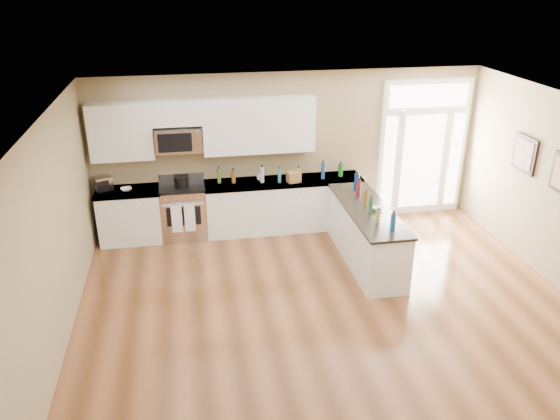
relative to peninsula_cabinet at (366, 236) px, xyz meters
name	(u,v)px	position (x,y,z in m)	size (l,w,h in m)	color
ground	(350,352)	(-0.93, -2.24, -0.43)	(8.00, 8.00, 0.00)	#5A3419
room_shell	(358,229)	(-0.93, -2.24, 1.27)	(8.00, 8.00, 8.00)	#95825E
back_cabinet_left	(131,217)	(-3.80, 1.45, 0.00)	(1.10, 0.66, 0.94)	white
back_cabinet_right	(284,206)	(-1.08, 1.45, 0.00)	(2.85, 0.66, 0.94)	white
peninsula_cabinet	(366,236)	(0.00, 0.00, 0.00)	(0.69, 2.32, 0.94)	white
upper_cabinet_left	(121,132)	(-3.81, 1.59, 1.49)	(1.04, 0.33, 0.95)	white
upper_cabinet_right	(259,125)	(-1.50, 1.59, 1.49)	(1.94, 0.33, 0.95)	white
upper_cabinet_short	(176,113)	(-2.88, 1.59, 1.77)	(0.82, 0.33, 0.40)	white
microwave	(178,139)	(-2.88, 1.56, 1.33)	(0.78, 0.41, 0.42)	silver
entry_door	(422,148)	(1.62, 1.71, 0.87)	(1.70, 0.10, 2.60)	white
wall_art_near	(525,154)	(2.54, -0.04, 1.27)	(0.05, 0.58, 0.58)	black
kitchen_range	(184,211)	(-2.88, 1.45, 0.04)	(0.78, 0.69, 1.08)	silver
stockpot	(181,181)	(-2.88, 1.46, 0.61)	(0.25, 0.25, 0.19)	black
toaster_oven	(103,184)	(-4.19, 1.52, 0.63)	(0.28, 0.22, 0.24)	silver
cardboard_box	(294,177)	(-0.92, 1.34, 0.60)	(0.23, 0.17, 0.19)	brown
bowl_left	(126,189)	(-3.81, 1.43, 0.53)	(0.19, 0.19, 0.05)	white
bowl_peninsula	(377,208)	(0.12, -0.10, 0.53)	(0.16, 0.16, 0.05)	white
cup_counter	(260,178)	(-1.50, 1.52, 0.55)	(0.12, 0.12, 0.10)	white
counter_bottles	(321,184)	(-0.56, 0.80, 0.64)	(2.38, 2.43, 0.30)	#19591E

